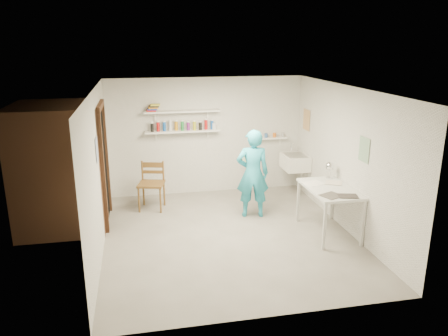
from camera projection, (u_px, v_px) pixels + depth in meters
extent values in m
cube|color=slate|center=(229.00, 236.00, 7.21)|extent=(4.00, 4.50, 0.02)
cube|color=silver|center=(229.00, 88.00, 6.53)|extent=(4.00, 4.50, 0.02)
cube|color=silver|center=(206.00, 136.00, 8.99)|extent=(4.00, 0.02, 2.40)
cube|color=silver|center=(272.00, 222.00, 4.74)|extent=(4.00, 0.02, 2.40)
cube|color=silver|center=(97.00, 173.00, 6.49)|extent=(0.02, 4.50, 2.40)
cube|color=silver|center=(347.00, 159.00, 7.25)|extent=(0.02, 4.50, 2.40)
cube|color=black|center=(104.00, 167.00, 7.54)|extent=(0.02, 0.90, 2.00)
cube|color=brown|center=(60.00, 166.00, 7.39)|extent=(1.40, 1.50, 2.10)
cube|color=brown|center=(100.00, 106.00, 7.24)|extent=(0.06, 1.05, 0.10)
cube|color=brown|center=(103.00, 175.00, 7.07)|extent=(0.06, 0.10, 2.00)
cube|color=brown|center=(107.00, 159.00, 8.01)|extent=(0.06, 0.10, 2.00)
cube|color=white|center=(183.00, 131.00, 8.73)|extent=(1.50, 0.22, 0.03)
cube|color=white|center=(182.00, 111.00, 8.62)|extent=(1.50, 0.22, 0.03)
cube|color=white|center=(270.00, 138.00, 9.19)|extent=(0.70, 0.14, 0.03)
cube|color=#334C7F|center=(97.00, 150.00, 6.44)|extent=(0.01, 0.28, 0.36)
cube|color=#995933|center=(306.00, 120.00, 8.84)|extent=(0.01, 0.34, 0.42)
cube|color=#3F724C|center=(364.00, 150.00, 6.64)|extent=(0.01, 0.30, 0.38)
cube|color=white|center=(295.00, 162.00, 8.94)|extent=(0.48, 0.60, 0.30)
imported|color=#27A5C3|center=(253.00, 174.00, 7.81)|extent=(0.64, 0.47, 1.61)
cylinder|color=beige|center=(248.00, 156.00, 7.93)|extent=(0.29, 0.08, 0.29)
cube|color=brown|center=(151.00, 184.00, 8.21)|extent=(0.56, 0.54, 1.00)
cube|color=silver|center=(329.00, 211.00, 7.20)|extent=(0.72, 1.20, 0.80)
sphere|color=silver|center=(330.00, 166.00, 7.51)|extent=(0.15, 0.15, 0.15)
cylinder|color=black|center=(150.00, 127.00, 8.59)|extent=(0.06, 0.06, 0.17)
cylinder|color=red|center=(157.00, 127.00, 8.61)|extent=(0.06, 0.06, 0.17)
cylinder|color=blue|center=(163.00, 127.00, 8.63)|extent=(0.06, 0.06, 0.17)
cylinder|color=white|center=(170.00, 127.00, 8.66)|extent=(0.06, 0.06, 0.17)
cylinder|color=orange|center=(176.00, 126.00, 8.68)|extent=(0.06, 0.06, 0.17)
cylinder|color=#268C3F|center=(182.00, 126.00, 8.71)|extent=(0.06, 0.06, 0.17)
cylinder|color=#8C268C|center=(189.00, 126.00, 8.73)|extent=(0.06, 0.06, 0.17)
cylinder|color=gold|center=(195.00, 126.00, 8.75)|extent=(0.06, 0.06, 0.17)
cylinder|color=black|center=(201.00, 126.00, 8.78)|extent=(0.06, 0.06, 0.17)
cylinder|color=red|center=(208.00, 125.00, 8.80)|extent=(0.06, 0.06, 0.17)
cylinder|color=blue|center=(214.00, 125.00, 8.83)|extent=(0.06, 0.06, 0.17)
cube|color=red|center=(151.00, 111.00, 8.50)|extent=(0.18, 0.14, 0.03)
cube|color=#1933A5|center=(152.00, 109.00, 8.50)|extent=(0.18, 0.14, 0.03)
cube|color=orange|center=(153.00, 108.00, 8.49)|extent=(0.18, 0.14, 0.03)
cube|color=black|center=(154.00, 106.00, 8.49)|extent=(0.18, 0.14, 0.03)
cube|color=yellow|center=(155.00, 105.00, 8.48)|extent=(0.18, 0.14, 0.03)
cylinder|color=silver|center=(261.00, 136.00, 9.13)|extent=(0.07, 0.07, 0.09)
cylinder|color=#335999|center=(267.00, 135.00, 9.16)|extent=(0.07, 0.07, 0.09)
cylinder|color=orange|center=(273.00, 135.00, 9.18)|extent=(0.07, 0.07, 0.09)
cylinder|color=#999999|center=(280.00, 135.00, 9.21)|extent=(0.07, 0.07, 0.09)
cube|color=silver|center=(330.00, 188.00, 7.09)|extent=(0.30, 0.22, 0.00)
cube|color=#4C4742|center=(330.00, 187.00, 7.09)|extent=(0.30, 0.22, 0.00)
cube|color=beige|center=(330.00, 187.00, 7.09)|extent=(0.30, 0.22, 0.00)
cube|color=#383330|center=(330.00, 187.00, 7.08)|extent=(0.30, 0.22, 0.00)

